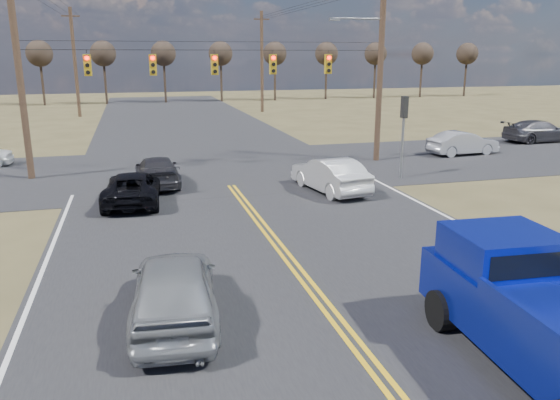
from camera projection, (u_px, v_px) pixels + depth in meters
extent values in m
plane|color=brown|center=(346.00, 333.00, 11.71)|extent=(160.00, 160.00, 0.00)
cube|color=#28282B|center=(249.00, 209.00, 21.04)|extent=(14.00, 120.00, 0.02)
cube|color=#28282B|center=(218.00, 169.00, 28.50)|extent=(120.00, 12.00, 0.02)
cylinder|color=#473323|center=(19.00, 72.00, 24.95)|extent=(0.32, 0.32, 10.00)
cylinder|color=#473323|center=(380.00, 70.00, 29.47)|extent=(0.32, 0.32, 10.00)
cylinder|color=black|center=(214.00, 50.00, 26.95)|extent=(18.00, 0.02, 0.02)
cylinder|color=black|center=(214.00, 42.00, 26.85)|extent=(18.00, 0.02, 0.02)
cube|color=#B28C14|center=(88.00, 65.00, 25.63)|extent=(0.34, 0.24, 1.00)
cylinder|color=#FF0C05|center=(87.00, 58.00, 25.41)|extent=(0.20, 0.06, 0.20)
cylinder|color=black|center=(87.00, 65.00, 25.50)|extent=(0.20, 0.06, 0.20)
cylinder|color=black|center=(88.00, 72.00, 25.58)|extent=(0.20, 0.06, 0.20)
cube|color=black|center=(86.00, 55.00, 25.36)|extent=(0.24, 0.14, 0.03)
cube|color=#B28C14|center=(153.00, 65.00, 26.38)|extent=(0.34, 0.24, 1.00)
cylinder|color=#FF0C05|center=(153.00, 58.00, 26.17)|extent=(0.20, 0.06, 0.20)
cylinder|color=black|center=(153.00, 65.00, 26.25)|extent=(0.20, 0.06, 0.20)
cylinder|color=black|center=(153.00, 72.00, 26.34)|extent=(0.20, 0.06, 0.20)
cube|color=black|center=(152.00, 55.00, 26.11)|extent=(0.24, 0.14, 0.03)
cube|color=#B28C14|center=(215.00, 65.00, 27.13)|extent=(0.34, 0.24, 1.00)
cylinder|color=#FF0C05|center=(215.00, 58.00, 26.92)|extent=(0.20, 0.06, 0.20)
cylinder|color=black|center=(215.00, 65.00, 27.00)|extent=(0.20, 0.06, 0.20)
cylinder|color=black|center=(215.00, 71.00, 27.09)|extent=(0.20, 0.06, 0.20)
cube|color=black|center=(215.00, 55.00, 26.86)|extent=(0.24, 0.14, 0.03)
cube|color=#B28C14|center=(273.00, 64.00, 27.89)|extent=(0.34, 0.24, 1.00)
cylinder|color=#FF0C05|center=(274.00, 58.00, 27.67)|extent=(0.20, 0.06, 0.20)
cylinder|color=black|center=(274.00, 64.00, 27.76)|extent=(0.20, 0.06, 0.20)
cylinder|color=black|center=(274.00, 71.00, 27.84)|extent=(0.20, 0.06, 0.20)
cube|color=black|center=(274.00, 55.00, 27.62)|extent=(0.24, 0.14, 0.03)
cube|color=#B28C14|center=(328.00, 64.00, 28.64)|extent=(0.34, 0.24, 1.00)
cylinder|color=#FF0C05|center=(329.00, 58.00, 28.42)|extent=(0.20, 0.06, 0.20)
cylinder|color=black|center=(329.00, 64.00, 28.51)|extent=(0.20, 0.06, 0.20)
cylinder|color=black|center=(329.00, 71.00, 28.60)|extent=(0.20, 0.06, 0.20)
cube|color=black|center=(329.00, 55.00, 28.37)|extent=(0.24, 0.14, 0.03)
cylinder|color=slate|center=(402.00, 145.00, 25.95)|extent=(0.12, 0.12, 3.20)
cube|color=black|center=(404.00, 107.00, 25.49)|extent=(0.24, 0.34, 1.00)
cylinder|color=slate|center=(358.00, 19.00, 28.45)|extent=(2.80, 0.10, 0.10)
cube|color=slate|center=(335.00, 19.00, 28.13)|extent=(0.55, 0.22, 0.14)
cylinder|color=#473323|center=(75.00, 63.00, 51.07)|extent=(0.32, 0.32, 10.00)
cube|color=#473323|center=(71.00, 16.00, 49.99)|extent=(1.60, 0.12, 0.12)
cylinder|color=#473323|center=(262.00, 62.00, 55.59)|extent=(0.32, 0.32, 10.00)
cube|color=#473323|center=(262.00, 19.00, 54.51)|extent=(1.60, 0.12, 0.12)
cylinder|color=#33261C|center=(42.00, 81.00, 63.46)|extent=(0.28, 0.28, 5.50)
sphere|color=#2D231C|center=(39.00, 53.00, 62.65)|extent=(3.00, 3.00, 3.00)
cylinder|color=#33261C|center=(105.00, 81.00, 65.22)|extent=(0.28, 0.28, 5.50)
sphere|color=#2D231C|center=(103.00, 53.00, 64.40)|extent=(3.00, 3.00, 3.00)
cylinder|color=#33261C|center=(165.00, 80.00, 66.97)|extent=(0.28, 0.28, 5.50)
sphere|color=#2D231C|center=(163.00, 54.00, 66.16)|extent=(3.00, 3.00, 3.00)
cylinder|color=#33261C|center=(221.00, 79.00, 68.73)|extent=(0.28, 0.28, 5.50)
sphere|color=#2D231C|center=(221.00, 54.00, 67.92)|extent=(3.00, 3.00, 3.00)
cylinder|color=#33261C|center=(275.00, 79.00, 70.49)|extent=(0.28, 0.28, 5.50)
sphere|color=#2D231C|center=(275.00, 54.00, 69.68)|extent=(3.00, 3.00, 3.00)
cylinder|color=#33261C|center=(326.00, 78.00, 72.25)|extent=(0.28, 0.28, 5.50)
sphere|color=#2D231C|center=(327.00, 54.00, 71.43)|extent=(3.00, 3.00, 3.00)
cylinder|color=#33261C|center=(375.00, 78.00, 74.00)|extent=(0.28, 0.28, 5.50)
sphere|color=#2D231C|center=(376.00, 54.00, 73.19)|extent=(3.00, 3.00, 3.00)
cylinder|color=#33261C|center=(421.00, 77.00, 75.76)|extent=(0.28, 0.28, 5.50)
sphere|color=#2D231C|center=(423.00, 54.00, 74.95)|extent=(3.00, 3.00, 3.00)
cylinder|color=#33261C|center=(465.00, 77.00, 77.52)|extent=(0.28, 0.28, 5.50)
sphere|color=#2D231C|center=(467.00, 54.00, 76.71)|extent=(3.00, 3.00, 3.00)
cylinder|color=black|center=(441.00, 310.00, 11.78)|extent=(0.41, 0.90, 0.88)
cylinder|color=black|center=(528.00, 302.00, 12.18)|extent=(0.41, 0.90, 0.88)
cube|color=#0D1C95|center=(549.00, 326.00, 9.96)|extent=(2.57, 6.09, 1.10)
cube|color=#0D1C95|center=(503.00, 249.00, 11.24)|extent=(2.15, 2.00, 0.79)
cube|color=black|center=(531.00, 266.00, 10.37)|extent=(1.77, 0.17, 0.50)
cube|color=#0D1C95|center=(544.00, 329.00, 8.48)|extent=(0.33, 3.64, 0.22)
imported|color=gray|center=(174.00, 288.00, 12.04)|extent=(2.27, 4.80, 1.58)
imported|color=black|center=(133.00, 188.00, 21.77)|extent=(2.54, 4.78, 1.28)
imported|color=silver|center=(330.00, 175.00, 23.60)|extent=(2.32, 4.75, 1.50)
imported|color=#2D2C30|center=(157.00, 171.00, 24.75)|extent=(1.97, 4.59, 1.32)
imported|color=#A4A5AC|center=(463.00, 143.00, 32.35)|extent=(1.81, 4.34, 1.40)
imported|color=#3B3A40|center=(540.00, 131.00, 37.07)|extent=(2.10, 5.11, 1.48)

